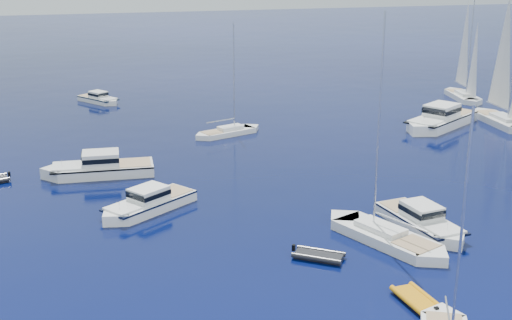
{
  "coord_description": "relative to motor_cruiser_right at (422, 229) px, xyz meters",
  "views": [
    {
      "loc": [
        -16.09,
        -30.63,
        20.17
      ],
      "look_at": [
        -1.13,
        25.21,
        2.2
      ],
      "focal_mm": 47.89,
      "sensor_mm": 36.0,
      "label": 1
    }
  ],
  "objects": [
    {
      "name": "motor_cruiser_distant",
      "position": [
        16.9,
        27.35,
        0.0
      ],
      "size": [
        13.13,
        10.44,
        3.43
      ],
      "primitive_type": null,
      "rotation": [
        0.0,
        0.0,
        2.14
      ],
      "color": "white",
      "rests_on": "ground"
    },
    {
      "name": "motor_cruiser_right",
      "position": [
        0.0,
        0.0,
        0.0
      ],
      "size": [
        4.25,
        9.81,
        2.49
      ],
      "primitive_type": null,
      "rotation": [
        0.0,
        0.0,
        3.29
      ],
      "color": "silver",
      "rests_on": "ground"
    },
    {
      "name": "sailboat_centre",
      "position": [
        -8.09,
        30.27,
        0.0
      ],
      "size": [
        9.09,
        5.24,
        13.0
      ],
      "primitive_type": null,
      "rotation": [
        0.0,
        0.0,
        5.07
      ],
      "color": "white",
      "rests_on": "ground"
    },
    {
      "name": "sailboat_mid_r",
      "position": [
        -3.69,
        -1.38,
        0.0
      ],
      "size": [
        7.26,
        11.71,
        16.86
      ],
      "primitive_type": null,
      "rotation": [
        0.0,
        0.0,
        0.41
      ],
      "color": "white",
      "rests_on": "ground"
    },
    {
      "name": "motor_cruiser_horizon",
      "position": [
        -21.37,
        51.35,
        0.0
      ],
      "size": [
        6.24,
        7.42,
        1.97
      ],
      "primitive_type": null,
      "rotation": [
        0.0,
        0.0,
        3.77
      ],
      "color": "silver",
      "rests_on": "ground"
    },
    {
      "name": "motor_cruiser_left",
      "position": [
        -19.5,
        9.12,
        0.0
      ],
      "size": [
        9.34,
        7.84,
        2.47
      ],
      "primitive_type": null,
      "rotation": [
        0.0,
        0.0,
        2.19
      ],
      "color": "white",
      "rests_on": "ground"
    },
    {
      "name": "motor_cruiser_centre",
      "position": [
        -22.82,
        19.25,
        0.0
      ],
      "size": [
        11.17,
        3.97,
        2.89
      ],
      "primitive_type": null,
      "rotation": [
        0.0,
        0.0,
        1.52
      ],
      "color": "silver",
      "rests_on": "ground"
    },
    {
      "name": "sailboat_sails_r",
      "position": [
        24.64,
        26.45,
        0.0
      ],
      "size": [
        3.77,
        12.12,
        17.59
      ],
      "primitive_type": null,
      "rotation": [
        0.0,
        0.0,
        3.09
      ],
      "color": "silver",
      "rests_on": "ground"
    },
    {
      "name": "tender_yellow",
      "position": [
        -5.7,
        -10.11,
        0.0
      ],
      "size": [
        2.38,
        3.92,
        0.95
      ],
      "primitive_type": null,
      "rotation": [
        0.0,
        0.0,
        0.09
      ],
      "color": "orange",
      "rests_on": "ground"
    },
    {
      "name": "tender_grey_near",
      "position": [
        -9.26,
        -2.82,
        0.0
      ],
      "size": [
        4.07,
        3.7,
        0.95
      ],
      "primitive_type": null,
      "rotation": [
        0.0,
        0.0,
        4.09
      ],
      "color": "black",
      "rests_on": "ground"
    },
    {
      "name": "sailboat_sails_far",
      "position": [
        27.94,
        40.56,
        0.0
      ],
      "size": [
        4.44,
        10.74,
        15.33
      ],
      "primitive_type": null,
      "rotation": [
        0.0,
        0.0,
        2.97
      ],
      "color": "silver",
      "rests_on": "ground"
    }
  ]
}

